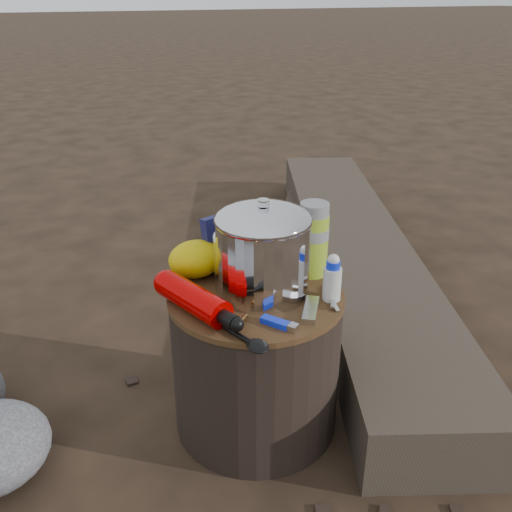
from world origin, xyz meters
name	(u,v)px	position (x,y,z in m)	size (l,w,h in m)	color
ground	(256,419)	(0.00, 0.00, 0.00)	(60.00, 60.00, 0.00)	#2E2117
stump	(256,360)	(0.00, 0.00, 0.19)	(0.41, 0.41, 0.38)	black
log_main	(354,255)	(0.67, 0.61, 0.09)	(0.36, 2.15, 0.18)	#382F26
log_small	(303,250)	(0.55, 0.81, 0.05)	(0.22, 1.19, 0.10)	#382F26
foil_windscreen	(259,261)	(0.02, 0.04, 0.45)	(0.21, 0.21, 0.13)	#B9B8C0
camping_pot	(263,250)	(0.02, 0.01, 0.49)	(0.22, 0.22, 0.22)	silver
fuel_bottle	(193,299)	(-0.16, -0.02, 0.41)	(0.06, 0.26, 0.06)	#C70000
thermos	(313,240)	(0.17, 0.04, 0.47)	(0.07, 0.07, 0.19)	#8EAF26
travel_mug	(276,243)	(0.11, 0.13, 0.44)	(0.07, 0.07, 0.11)	black
stuff_sack	(196,259)	(-0.10, 0.14, 0.43)	(0.14, 0.11, 0.09)	#E0C208
food_pouch	(223,241)	(-0.02, 0.17, 0.45)	(0.11, 0.02, 0.14)	#1A1B52
lighter	(276,322)	(-0.01, -0.14, 0.39)	(0.02, 0.08, 0.02)	#132CD9
multitool	(311,310)	(0.08, -0.13, 0.39)	(0.03, 0.10, 0.01)	#B9B9BF
pot_grabber	(331,298)	(0.15, -0.09, 0.39)	(0.03, 0.12, 0.01)	#B9B9BF
spork	(231,330)	(-0.11, -0.13, 0.39)	(0.04, 0.17, 0.01)	black
squeeze_bottle	(332,280)	(0.15, -0.09, 0.43)	(0.04, 0.04, 0.10)	silver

